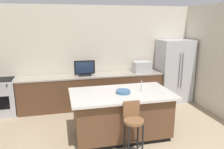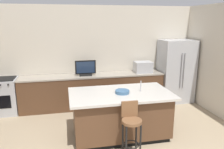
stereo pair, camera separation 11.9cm
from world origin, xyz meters
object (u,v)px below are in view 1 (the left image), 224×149
Objects in this scene: kitchen_island at (121,114)px; bar_stool_center at (133,125)px; refrigerator at (174,71)px; fruit_bowl at (123,92)px; tv_monitor at (85,69)px; microwave at (142,67)px; tv_remote at (120,90)px; range_oven at (0,97)px.

bar_stool_center is at bearing -89.94° from kitchen_island.
fruit_bowl is at bearing -139.94° from refrigerator.
tv_monitor is at bearing 107.66° from fruit_bowl.
tv_remote is at bearing -124.38° from microwave.
refrigerator reaches higher than bar_stool_center.
tv_monitor reaches higher than range_oven.
refrigerator is 3.72× the size of microwave.
range_oven is 2.21m from tv_monitor.
tv_remote reaches higher than kitchen_island.
fruit_bowl reaches higher than range_oven.
kitchen_island is at bearing -122.16° from microwave.
bar_stool_center is at bearing -77.70° from tv_monitor.
microwave is 1.73× the size of fruit_bowl.
microwave is at bearing 59.03° from fruit_bowl.
range_oven is at bearing 146.45° from fruit_bowl.
microwave is 0.89× the size of tv_monitor.
fruit_bowl is (-2.05, -1.72, 0.07)m from refrigerator.
kitchen_island is 2.06× the size of bar_stool_center.
microwave reaches higher than bar_stool_center.
tv_remote is (-2.06, -1.53, 0.05)m from refrigerator.
refrigerator reaches higher than kitchen_island.
fruit_bowl reaches higher than kitchen_island.
kitchen_island is at bearing 91.35° from bar_stool_center.
tv_monitor reaches higher than bar_stool_center.
kitchen_island is at bearing -72.63° from tv_monitor.
microwave is (3.73, 0.00, 0.59)m from range_oven.
refrigerator is (2.07, 1.68, 0.42)m from kitchen_island.
microwave is at bearing 1.85° from tv_monitor.
range_oven is 5.39× the size of tv_remote.
bar_stool_center is at bearing -113.82° from microwave.
fruit_bowl is (0.55, -1.72, -0.12)m from tv_monitor.
tv_monitor is 3.16× the size of tv_remote.
tv_monitor is at bearing 103.59° from bar_stool_center.
microwave reaches higher than tv_remote.
refrigerator is 1.83× the size of bar_stool_center.
range_oven is at bearing -179.98° from microwave.
fruit_bowl is at bearing -72.73° from tv_remote.
bar_stool_center is at bearing -91.87° from fruit_bowl.
refrigerator is 4.74m from range_oven.
kitchen_island is 1.86m from tv_monitor.
refrigerator is at bearing -0.54° from range_oven.
kitchen_island is 3.73× the size of tv_monitor.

